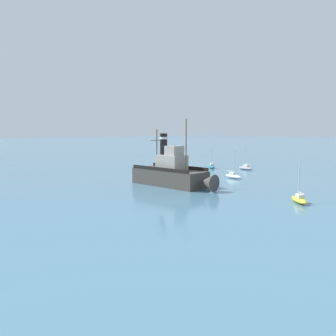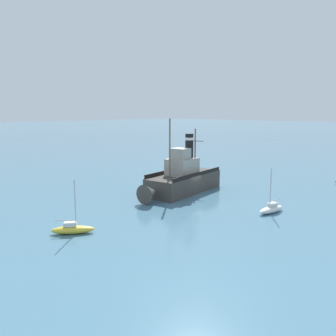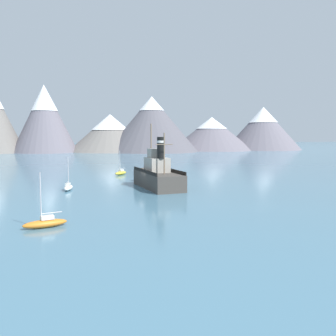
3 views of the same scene
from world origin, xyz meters
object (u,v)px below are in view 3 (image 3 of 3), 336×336
old_tugboat (157,176)px  sailboat_yellow (121,173)px  sailboat_orange (45,223)px  sailboat_white (68,187)px

old_tugboat → sailboat_yellow: bearing=101.9°
sailboat_orange → sailboat_white: bearing=87.9°
old_tugboat → sailboat_white: size_ratio=3.01×
sailboat_yellow → sailboat_white: (-9.33, -18.52, 0.00)m
old_tugboat → sailboat_orange: (-14.05, -21.39, -1.40)m
sailboat_orange → sailboat_yellow: bearing=75.8°
old_tugboat → sailboat_orange: size_ratio=3.01×
old_tugboat → sailboat_yellow: 19.10m
sailboat_yellow → sailboat_white: 20.74m
old_tugboat → sailboat_orange: old_tugboat is taller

